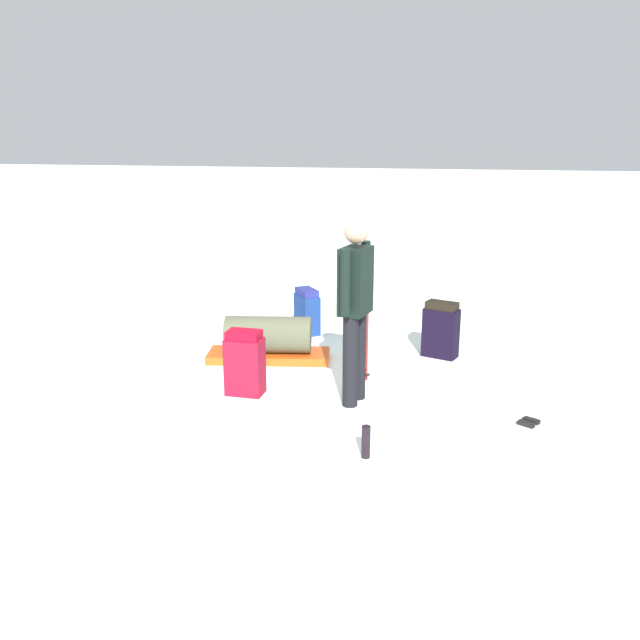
# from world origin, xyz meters

# --- Properties ---
(ground_plane) EXTENTS (80.00, 80.00, 0.00)m
(ground_plane) POSITION_xyz_m (0.00, 0.00, 0.00)
(ground_plane) COLOR white
(skier_standing) EXTENTS (0.56, 0.29, 1.70)m
(skier_standing) POSITION_xyz_m (-0.24, -0.38, 0.95)
(skier_standing) COLOR black
(skier_standing) RESTS_ON ground_plane
(ski_pair_near) EXTENTS (1.14, 1.76, 0.05)m
(ski_pair_near) POSITION_xyz_m (-0.46, -1.92, 0.01)
(ski_pair_near) COLOR silver
(ski_pair_near) RESTS_ON ground_plane
(backpack_large_dark) EXTENTS (0.42, 0.39, 0.56)m
(backpack_large_dark) POSITION_xyz_m (1.81, 0.56, 0.28)
(backpack_large_dark) COLOR navy
(backpack_large_dark) RESTS_ON ground_plane
(backpack_bright) EXTENTS (0.24, 0.35, 0.63)m
(backpack_bright) POSITION_xyz_m (-0.27, 0.67, 0.31)
(backpack_bright) COLOR maroon
(backpack_bright) RESTS_ON ground_plane
(backpack_small_spare) EXTENTS (0.31, 0.42, 0.63)m
(backpack_small_spare) POSITION_xyz_m (1.24, -1.10, 0.31)
(backpack_small_spare) COLOR black
(backpack_small_spare) RESTS_ON ground_plane
(ski_poles_planted_near) EXTENTS (0.21, 0.11, 1.24)m
(ski_poles_planted_near) POSITION_xyz_m (0.40, -0.39, 0.69)
(ski_poles_planted_near) COLOR maroon
(ski_poles_planted_near) RESTS_ON ground_plane
(gear_sled) EXTENTS (0.67, 1.38, 0.49)m
(gear_sled) POSITION_xyz_m (0.73, 0.74, 0.22)
(gear_sled) COLOR #DC5217
(gear_sled) RESTS_ON ground_plane
(thermos_bottle) EXTENTS (0.07, 0.07, 0.26)m
(thermos_bottle) POSITION_xyz_m (-1.32, -0.65, 0.13)
(thermos_bottle) COLOR black
(thermos_bottle) RESTS_ON ground_plane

